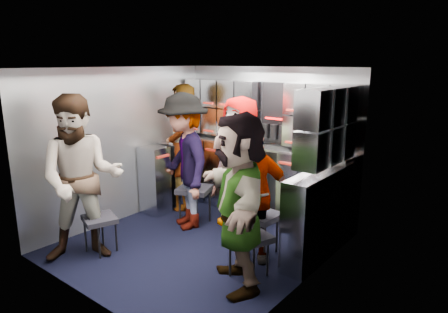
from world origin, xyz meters
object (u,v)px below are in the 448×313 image
Objects in this scene: jump_seat_center at (247,195)px; jump_seat_mid_right at (260,218)px; jump_seat_mid_left at (194,191)px; attendant_arc_d at (252,195)px; jump_seat_near_left at (100,221)px; attendant_arc_b at (185,162)px; attendant_arc_a at (82,179)px; attendant_arc_e at (239,202)px; jump_seat_near_right at (249,239)px; attendant_arc_c at (240,163)px; attendant_standing at (181,148)px.

jump_seat_mid_right is at bearing -45.81° from jump_seat_center.
attendant_arc_d is at bearing -17.51° from jump_seat_mid_left.
jump_seat_near_left is 1.29m from attendant_arc_b.
jump_seat_center is 0.88× the size of jump_seat_mid_right.
attendant_arc_b is at bearing 29.10° from attendant_arc_a.
jump_seat_mid_left is at bearing -171.35° from attendant_arc_e.
jump_seat_mid_right is 2.03m from attendant_arc_a.
attendant_arc_e is (1.67, 0.62, -0.06)m from attendant_arc_a.
attendant_arc_e is (1.67, 0.44, 0.48)m from jump_seat_near_left.
jump_seat_mid_right is at bearing 28.09° from attendant_arc_b.
jump_seat_mid_left reaches higher than jump_seat_near_right.
attendant_arc_e is at bearing -103.34° from attendant_arc_d.
jump_seat_near_left is 0.90× the size of jump_seat_near_right.
attendant_arc_d is at bearing -32.80° from attendant_arc_c.
attendant_arc_b is 1.19× the size of attendant_arc_d.
jump_seat_near_right is 1.59m from attendant_arc_b.
attendant_standing is 1.03× the size of attendant_arc_b.
jump_seat_mid_right is 0.28× the size of attendant_arc_c.
attendant_arc_a is at bearing -154.33° from jump_seat_near_right.
attendant_arc_b is (0.25, 1.34, -0.03)m from attendant_arc_a.
jump_seat_near_right is 1.41m from attendant_arc_c.
attendant_arc_a reaches higher than jump_seat_center.
attendant_arc_b is at bearing -165.87° from attendant_arc_e.
attendant_arc_d is 0.57m from attendant_arc_e.
jump_seat_near_left is at bearing -113.74° from jump_seat_center.
attendant_arc_d is (1.46, 1.14, -0.17)m from attendant_arc_a.
attendant_standing is 0.73m from attendant_arc_b.
jump_seat_mid_left is 0.73m from jump_seat_center.
jump_seat_mid_left is at bearing 153.07° from jump_seat_near_right.
attendant_standing is at bearing -167.87° from attendant_arc_c.
attendant_arc_a is at bearing -111.81° from jump_seat_center.
attendant_arc_e reaches higher than attendant_arc_d.
attendant_arc_b is (-1.21, 0.02, 0.47)m from jump_seat_mid_right.
jump_seat_center is at bearing 55.14° from attendant_standing.
attendant_standing is 1.00× the size of attendant_arc_a.
attendant_standing is 1.07× the size of attendant_arc_e.
attendant_arc_c is 0.95m from attendant_arc_d.
attendant_arc_d is at bearing -12.38° from attendant_arc_a.
jump_seat_mid_right is at bearing -8.24° from attendant_arc_a.
attendant_arc_c is 1.16× the size of attendant_arc_d.
jump_seat_near_right is at bearing 8.24° from attendant_arc_b.
attendant_arc_a is (-0.25, -1.52, 0.48)m from jump_seat_mid_left.
attendant_arc_d is at bearing 24.97° from attendant_standing.
jump_seat_mid_right is 0.28× the size of attendant_arc_e.
jump_seat_mid_left is at bearing 119.10° from attendant_arc_b.
attendant_arc_a is 1.07× the size of attendant_arc_e.
jump_seat_mid_right is 0.26× the size of attendant_arc_a.
jump_seat_center is 0.25× the size of attendant_arc_e.
jump_seat_mid_right is at bearing 30.24° from attendant_standing.
attendant_arc_c reaches higher than jump_seat_near_right.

